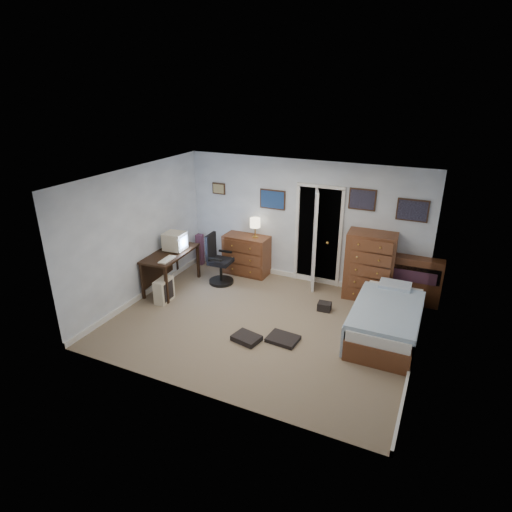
{
  "coord_description": "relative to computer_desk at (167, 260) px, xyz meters",
  "views": [
    {
      "loc": [
        2.61,
        -5.85,
        3.87
      ],
      "look_at": [
        -0.24,
        0.3,
        1.1
      ],
      "focal_mm": 30.0,
      "sensor_mm": 36.0,
      "label": 1
    }
  ],
  "objects": [
    {
      "name": "floor",
      "position": [
        2.29,
        -0.5,
        -0.6
      ],
      "size": [
        5.0,
        4.0,
        0.02
      ],
      "primitive_type": "cube",
      "color": "#84745B",
      "rests_on": "ground"
    },
    {
      "name": "computer_desk",
      "position": [
        0.0,
        0.0,
        0.0
      ],
      "size": [
        0.7,
        1.36,
        0.76
      ],
      "rotation": [
        0.0,
        0.0,
        0.07
      ],
      "color": "black",
      "rests_on": "floor"
    },
    {
      "name": "crt_monitor",
      "position": [
        0.11,
        0.16,
        0.36
      ],
      "size": [
        0.42,
        0.39,
        0.37
      ],
      "rotation": [
        0.0,
        0.0,
        0.07
      ],
      "color": "beige",
      "rests_on": "computer_desk"
    },
    {
      "name": "keyboard",
      "position": [
        0.27,
        -0.34,
        0.19
      ],
      "size": [
        0.18,
        0.42,
        0.02
      ],
      "primitive_type": "cube",
      "rotation": [
        0.0,
        0.0,
        0.07
      ],
      "color": "beige",
      "rests_on": "computer_desk"
    },
    {
      "name": "pc_tower",
      "position": [
        0.29,
        -0.54,
        -0.36
      ],
      "size": [
        0.24,
        0.44,
        0.46
      ],
      "rotation": [
        0.0,
        0.0,
        0.07
      ],
      "color": "beige",
      "rests_on": "floor"
    },
    {
      "name": "office_chair",
      "position": [
        0.82,
        0.6,
        -0.18
      ],
      "size": [
        0.53,
        0.53,
        1.04
      ],
      "rotation": [
        0.0,
        0.0,
        0.05
      ],
      "color": "black",
      "rests_on": "floor"
    },
    {
      "name": "media_stack",
      "position": [
        -0.03,
        1.27,
        -0.23
      ],
      "size": [
        0.15,
        0.15,
        0.71
      ],
      "primitive_type": "cube",
      "rotation": [
        0.0,
        0.0,
        0.05
      ],
      "color": "maroon",
      "rests_on": "floor"
    },
    {
      "name": "low_dresser",
      "position": [
        1.14,
        1.27,
        -0.16
      ],
      "size": [
        0.97,
        0.49,
        0.85
      ],
      "primitive_type": "cube",
      "rotation": [
        0.0,
        0.0,
        -0.01
      ],
      "color": "brown",
      "rests_on": "floor"
    },
    {
      "name": "table_lamp",
      "position": [
        1.34,
        1.27,
        0.57
      ],
      "size": [
        0.22,
        0.22,
        0.42
      ],
      "rotation": [
        0.0,
        0.0,
        -0.01
      ],
      "color": "gold",
      "rests_on": "low_dresser"
    },
    {
      "name": "doorway",
      "position": [
        2.64,
        1.77,
        0.42
      ],
      "size": [
        0.96,
        1.12,
        2.05
      ],
      "color": "black",
      "rests_on": "floor"
    },
    {
      "name": "tall_dresser",
      "position": [
        3.74,
        1.25,
        0.07
      ],
      "size": [
        0.92,
        0.58,
        1.31
      ],
      "primitive_type": "cube",
      "rotation": [
        0.0,
        0.0,
        0.07
      ],
      "color": "brown",
      "rests_on": "floor"
    },
    {
      "name": "headboard_bookcase",
      "position": [
        4.53,
        1.36,
        -0.1
      ],
      "size": [
        1.01,
        0.28,
        0.91
      ],
      "rotation": [
        0.0,
        0.0,
        0.02
      ],
      "color": "brown",
      "rests_on": "floor"
    },
    {
      "name": "bed",
      "position": [
        4.28,
        -0.01,
        -0.29
      ],
      "size": [
        1.05,
        1.93,
        0.63
      ],
      "rotation": [
        0.0,
        0.0,
        0.01
      ],
      "color": "brown",
      "rests_on": "floor"
    },
    {
      "name": "wall_posters",
      "position": [
        2.86,
        1.47,
        1.16
      ],
      "size": [
        4.38,
        0.04,
        0.6
      ],
      "color": "#331E11",
      "rests_on": "floor"
    },
    {
      "name": "floor_clutter",
      "position": [
        2.69,
        -0.67,
        -0.54
      ],
      "size": [
        1.22,
        1.79,
        0.15
      ],
      "rotation": [
        0.0,
        0.0,
        0.11
      ],
      "color": "black",
      "rests_on": "floor"
    }
  ]
}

